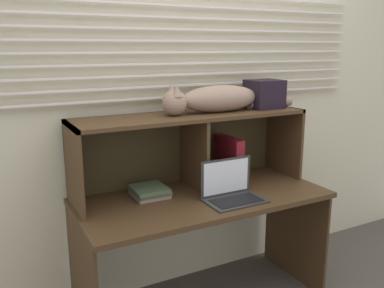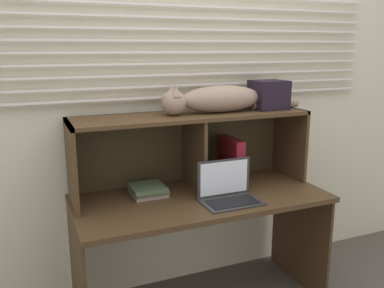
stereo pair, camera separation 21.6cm
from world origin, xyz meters
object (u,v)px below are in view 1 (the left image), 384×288
binder_upright (229,160)px  book_stack (149,191)px  cat (216,99)px  storage_box (264,94)px  laptop (232,191)px

binder_upright → book_stack: 0.55m
binder_upright → book_stack: binder_upright is taller
cat → book_stack: size_ratio=4.17×
binder_upright → storage_box: size_ratio=1.41×
cat → laptop: bearing=-100.9°
storage_box → cat: bearing=180.0°
storage_box → laptop: bearing=-146.8°
book_stack → laptop: bearing=-34.7°
cat → laptop: cat is taller
cat → storage_box: bearing=0.0°
laptop → storage_box: size_ratio=1.58×
cat → storage_box: storage_box is taller
cat → binder_upright: cat is taller
cat → binder_upright: size_ratio=3.13×
laptop → storage_box: (0.41, 0.27, 0.50)m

